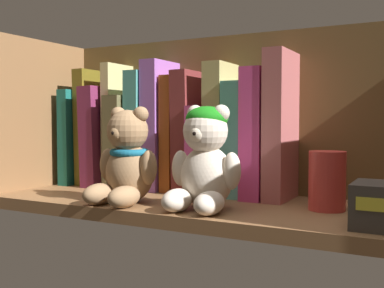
# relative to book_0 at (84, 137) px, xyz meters

# --- Properties ---
(shelf_board) EXTENTS (0.72, 0.25, 0.02)m
(shelf_board) POSITION_rel_book_0_xyz_m (0.33, -0.09, -0.10)
(shelf_board) COLOR brown
(shelf_board) RESTS_ON ground
(shelf_back_panel) EXTENTS (0.74, 0.01, 0.30)m
(shelf_back_panel) POSITION_rel_book_0_xyz_m (0.33, 0.04, 0.04)
(shelf_back_panel) COLOR brown
(shelf_back_panel) RESTS_ON ground
(shelf_side_panel_left) EXTENTS (0.02, 0.27, 0.30)m
(shelf_side_panel_left) POSITION_rel_book_0_xyz_m (-0.03, -0.09, 0.04)
(shelf_side_panel_left) COLOR brown
(shelf_side_panel_left) RESTS_ON ground
(book_0) EXTENTS (0.02, 0.13, 0.19)m
(book_0) POSITION_rel_book_0_xyz_m (0.00, 0.00, 0.00)
(book_0) COLOR #155E55
(book_0) RESTS_ON shelf_board
(book_1) EXTENTS (0.03, 0.10, 0.23)m
(book_1) POSITION_rel_book_0_xyz_m (0.03, 0.00, 0.02)
(book_1) COLOR brown
(book_1) RESTS_ON shelf_board
(book_2) EXTENTS (0.04, 0.14, 0.19)m
(book_2) POSITION_rel_book_0_xyz_m (0.06, 0.00, 0.00)
(book_2) COLOR #672042
(book_2) RESTS_ON shelf_board
(book_3) EXTENTS (0.02, 0.10, 0.24)m
(book_3) POSITION_rel_book_0_xyz_m (0.09, 0.00, 0.02)
(book_3) COLOR tan
(book_3) RESTS_ON shelf_board
(book_4) EXTENTS (0.03, 0.14, 0.17)m
(book_4) POSITION_rel_book_0_xyz_m (0.12, 0.00, -0.01)
(book_4) COLOR brown
(book_4) RESTS_ON shelf_board
(book_5) EXTENTS (0.03, 0.12, 0.22)m
(book_5) POSITION_rel_book_0_xyz_m (0.16, 0.00, 0.01)
(book_5) COLOR teal
(book_5) RESTS_ON shelf_board
(book_6) EXTENTS (0.03, 0.11, 0.24)m
(book_6) POSITION_rel_book_0_xyz_m (0.19, 0.00, 0.02)
(book_6) COLOR #9256AE
(book_6) RESTS_ON shelf_board
(book_7) EXTENTS (0.02, 0.10, 0.21)m
(book_7) POSITION_rel_book_0_xyz_m (0.22, 0.00, 0.01)
(book_7) COLOR #9D4819
(book_7) RESTS_ON shelf_board
(book_8) EXTENTS (0.04, 0.11, 0.22)m
(book_8) POSITION_rel_book_0_xyz_m (0.25, 0.00, 0.01)
(book_8) COLOR maroon
(book_8) RESTS_ON shelf_board
(book_9) EXTENTS (0.02, 0.13, 0.15)m
(book_9) POSITION_rel_book_0_xyz_m (0.28, 0.00, -0.02)
(book_9) COLOR #AA396F
(book_9) RESTS_ON shelf_board
(book_10) EXTENTS (0.03, 0.10, 0.23)m
(book_10) POSITION_rel_book_0_xyz_m (0.31, 0.00, 0.02)
(book_10) COLOR tan
(book_10) RESTS_ON shelf_board
(book_11) EXTENTS (0.03, 0.11, 0.19)m
(book_11) POSITION_rel_book_0_xyz_m (0.35, 0.00, 0.00)
(book_11) COLOR #57B0A6
(book_11) RESTS_ON shelf_board
(book_12) EXTENTS (0.04, 0.13, 0.21)m
(book_12) POSITION_rel_book_0_xyz_m (0.39, 0.00, 0.01)
(book_12) COLOR #C8397E
(book_12) RESTS_ON shelf_board
(book_13) EXTENTS (0.03, 0.13, 0.24)m
(book_13) POSITION_rel_book_0_xyz_m (0.42, 0.00, 0.03)
(book_13) COLOR #A85656
(book_13) RESTS_ON shelf_board
(teddy_bear_larger) EXTENTS (0.11, 0.11, 0.15)m
(teddy_bear_larger) POSITION_rel_book_0_xyz_m (0.22, -0.16, -0.03)
(teddy_bear_larger) COLOR #93704C
(teddy_bear_larger) RESTS_ON shelf_board
(teddy_bear_smaller) EXTENTS (0.11, 0.11, 0.15)m
(teddy_bear_smaller) POSITION_rel_book_0_xyz_m (0.35, -0.15, -0.02)
(teddy_bear_smaller) COLOR beige
(teddy_bear_smaller) RESTS_ON shelf_board
(pillar_candle) EXTENTS (0.05, 0.05, 0.08)m
(pillar_candle) POSITION_rel_book_0_xyz_m (0.51, -0.07, -0.05)
(pillar_candle) COLOR #C63833
(pillar_candle) RESTS_ON shelf_board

